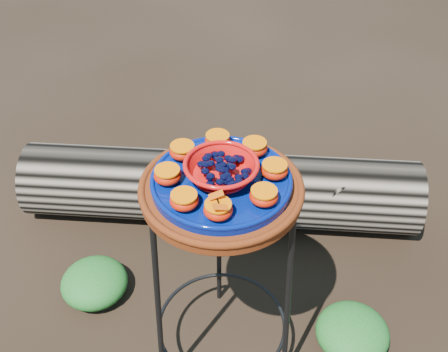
{
  "coord_description": "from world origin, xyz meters",
  "views": [
    {
      "loc": [
        -0.04,
        -1.05,
        1.66
      ],
      "look_at": [
        0.01,
        0.0,
        0.76
      ],
      "focal_mm": 45.0,
      "sensor_mm": 36.0,
      "label": 1
    }
  ],
  "objects_px": {
    "red_bowl": "(221,171)",
    "driftwood_log": "(220,188)",
    "plant_stand": "(222,283)",
    "terracotta_saucer": "(221,190)",
    "cobalt_plate": "(221,182)"
  },
  "relations": [
    {
      "from": "plant_stand",
      "to": "driftwood_log",
      "type": "height_order",
      "value": "plant_stand"
    },
    {
      "from": "terracotta_saucer",
      "to": "red_bowl",
      "type": "xyz_separation_m",
      "value": [
        0.0,
        0.0,
        0.06
      ]
    },
    {
      "from": "plant_stand",
      "to": "terracotta_saucer",
      "type": "xyz_separation_m",
      "value": [
        0.0,
        0.0,
        0.37
      ]
    },
    {
      "from": "terracotta_saucer",
      "to": "cobalt_plate",
      "type": "relative_size",
      "value": 1.17
    },
    {
      "from": "driftwood_log",
      "to": "plant_stand",
      "type": "bearing_deg",
      "value": -91.84
    },
    {
      "from": "red_bowl",
      "to": "driftwood_log",
      "type": "bearing_deg",
      "value": 88.16
    },
    {
      "from": "cobalt_plate",
      "to": "red_bowl",
      "type": "height_order",
      "value": "red_bowl"
    },
    {
      "from": "plant_stand",
      "to": "cobalt_plate",
      "type": "xyz_separation_m",
      "value": [
        0.0,
        0.0,
        0.39
      ]
    },
    {
      "from": "terracotta_saucer",
      "to": "cobalt_plate",
      "type": "height_order",
      "value": "cobalt_plate"
    },
    {
      "from": "red_bowl",
      "to": "driftwood_log",
      "type": "distance_m",
      "value": 0.91
    },
    {
      "from": "plant_stand",
      "to": "red_bowl",
      "type": "xyz_separation_m",
      "value": [
        0.0,
        0.0,
        0.43
      ]
    },
    {
      "from": "red_bowl",
      "to": "terracotta_saucer",
      "type": "bearing_deg",
      "value": 0.0
    },
    {
      "from": "plant_stand",
      "to": "red_bowl",
      "type": "relative_size",
      "value": 4.01
    },
    {
      "from": "plant_stand",
      "to": "driftwood_log",
      "type": "bearing_deg",
      "value": 88.16
    },
    {
      "from": "terracotta_saucer",
      "to": "red_bowl",
      "type": "distance_m",
      "value": 0.06
    }
  ]
}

